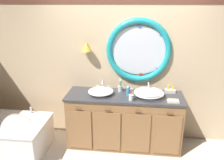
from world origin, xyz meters
name	(u,v)px	position (x,y,z in m)	size (l,w,h in m)	color
ground_plane	(120,152)	(0.00, 0.00, 0.00)	(14.00, 14.00, 0.00)	silver
back_wall_assembly	(125,64)	(0.02, 0.58, 1.33)	(6.40, 0.26, 2.60)	#D6B78E
vanity_counter	(124,120)	(0.04, 0.26, 0.45)	(1.86, 0.62, 0.90)	olive
sink_basin_left	(101,91)	(-0.34, 0.24, 0.96)	(0.40, 0.40, 0.11)	white
sink_basin_right	(149,93)	(0.42, 0.24, 0.97)	(0.47, 0.47, 0.13)	white
faucet_set_left	(103,86)	(-0.34, 0.47, 0.97)	(0.24, 0.14, 0.16)	silver
faucet_set_right	(148,88)	(0.42, 0.47, 0.97)	(0.21, 0.14, 0.16)	silver
toothbrush_holder_left	(120,88)	(-0.04, 0.41, 0.96)	(0.09, 0.09, 0.22)	silver
toothbrush_holder_right	(131,97)	(0.15, 0.07, 0.96)	(0.08, 0.08, 0.20)	white
soap_dispenser	(128,91)	(0.10, 0.23, 0.98)	(0.06, 0.07, 0.18)	#388EBC
folded_hand_towel	(173,101)	(0.78, 0.07, 0.92)	(0.17, 0.11, 0.04)	beige
toiletry_basket	(170,91)	(0.78, 0.45, 0.94)	(0.16, 0.10, 0.13)	beige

